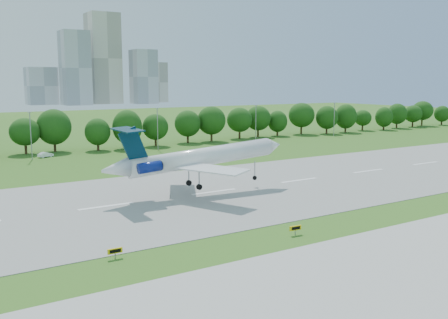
# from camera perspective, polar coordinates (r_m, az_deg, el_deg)

# --- Properties ---
(ground) EXTENTS (600.00, 600.00, 0.00)m
(ground) POSITION_cam_1_polar(r_m,az_deg,el_deg) (70.48, 9.40, -7.48)
(ground) COLOR #2D5E18
(ground) RESTS_ON ground
(runway) EXTENTS (400.00, 45.00, 0.08)m
(runway) POSITION_cam_1_polar(r_m,az_deg,el_deg) (90.10, -1.16, -3.73)
(runway) COLOR gray
(runway) RESTS_ON ground
(taxiway) EXTENTS (400.00, 23.00, 0.08)m
(taxiway) POSITION_cam_1_polar(r_m,az_deg,el_deg) (58.91, 21.26, -11.25)
(taxiway) COLOR #ADADA8
(taxiway) RESTS_ON ground
(tree_line) EXTENTS (288.40, 8.40, 10.40)m
(tree_line) POSITION_cam_1_polar(r_m,az_deg,el_deg) (150.08, -14.42, 3.43)
(tree_line) COLOR #382314
(tree_line) RESTS_ON ground
(light_poles) EXTENTS (175.90, 0.25, 12.19)m
(light_poles) POSITION_cam_1_polar(r_m,az_deg,el_deg) (139.82, -14.15, 3.13)
(light_poles) COLOR gray
(light_poles) RESTS_ON ground
(skyline) EXTENTS (127.00, 52.00, 80.00)m
(skyline) POSITION_cam_1_polar(r_m,az_deg,el_deg) (464.54, -13.97, 9.95)
(skyline) COLOR #B2B2B7
(skyline) RESTS_ON ground
(airliner) EXTENTS (35.13, 25.56, 11.34)m
(airliner) POSITION_cam_1_polar(r_m,az_deg,el_deg) (87.00, -3.43, 0.20)
(airliner) COLOR white
(airliner) RESTS_ON ground
(taxi_sign_left) EXTENTS (1.72, 0.25, 1.21)m
(taxi_sign_left) POSITION_cam_1_polar(r_m,az_deg,el_deg) (58.25, -12.35, -10.18)
(taxi_sign_left) COLOR gray
(taxi_sign_left) RESTS_ON ground
(taxi_sign_centre) EXTENTS (1.78, 0.33, 1.24)m
(taxi_sign_centre) POSITION_cam_1_polar(r_m,az_deg,el_deg) (65.93, 8.16, -7.77)
(taxi_sign_centre) COLOR gray
(taxi_sign_centre) RESTS_ON ground
(service_vehicle_a) EXTENTS (4.39, 2.98, 1.37)m
(service_vehicle_a) POSITION_cam_1_polar(r_m,az_deg,el_deg) (139.58, -19.72, 0.53)
(service_vehicle_a) COLOR white
(service_vehicle_a) RESTS_ON ground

